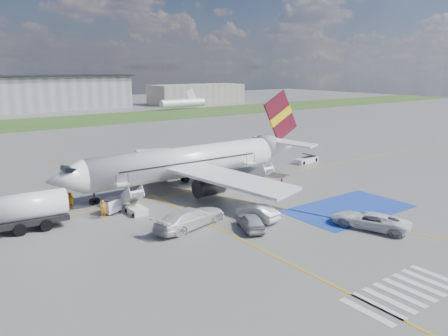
{
  "coord_description": "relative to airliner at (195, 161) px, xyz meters",
  "views": [
    {
      "loc": [
        -28.06,
        -32.77,
        15.17
      ],
      "look_at": [
        1.77,
        7.98,
        3.5
      ],
      "focal_mm": 35.0,
      "sensor_mm": 36.0,
      "label": 1
    }
  ],
  "objects": [
    {
      "name": "van_white_b",
      "position": [
        -8.44,
        -12.42,
        -2.15
      ],
      "size": [
        6.79,
        4.07,
        2.49
      ],
      "primitive_type": "imported",
      "rotation": [
        0.0,
        0.0,
        1.82
      ],
      "color": "silver",
      "rests_on": "ground"
    },
    {
      "name": "crosswalk",
      "position": [
        -3.31,
        -32.0,
        -3.39
      ],
      "size": [
        9.0,
        4.0,
        0.01
      ],
      "color": "silver",
      "rests_on": "ground"
    },
    {
      "name": "airliner",
      "position": [
        0.0,
        0.0,
        0.0
      ],
      "size": [
        36.81,
        32.95,
        11.92
      ],
      "color": "white",
      "rests_on": "ground"
    },
    {
      "name": "airstairs_fwd",
      "position": [
        -11.01,
        -5.3,
        -2.77
      ],
      "size": [
        1.9,
        5.2,
        3.6
      ],
      "color": "white",
      "rests_on": "ground"
    },
    {
      "name": "taxiway_line_cross",
      "position": [
        -6.51,
        -24.0,
        -3.39
      ],
      "size": [
        0.2,
        60.0,
        0.01
      ],
      "primitive_type": "cube",
      "color": "gold",
      "rests_on": "ground"
    },
    {
      "name": "ground",
      "position": [
        -1.51,
        -14.0,
        -3.39
      ],
      "size": [
        400.0,
        400.0,
        0.0
      ],
      "primitive_type": "plane",
      "color": "#60605E",
      "rests_on": "ground"
    },
    {
      "name": "van_white_a",
      "position": [
        5.3,
        -22.96,
        -2.35
      ],
      "size": [
        4.27,
        6.12,
        2.09
      ],
      "primitive_type": "imported",
      "rotation": [
        0.0,
        0.0,
        3.48
      ],
      "color": "white",
      "rests_on": "ground"
    },
    {
      "name": "crew_fwd",
      "position": [
        -14.32,
        -4.88,
        -2.46
      ],
      "size": [
        0.8,
        0.65,
        1.87
      ],
      "primitive_type": "imported",
      "rotation": [
        0.0,
        0.0,
        0.35
      ],
      "color": "orange",
      "rests_on": "ground"
    },
    {
      "name": "terminal_centre",
      "position": [
        18.49,
        121.0,
        2.61
      ],
      "size": [
        48.0,
        18.0,
        12.0
      ],
      "primitive_type": "cube",
      "color": "gray",
      "rests_on": "ground"
    },
    {
      "name": "crew_aft",
      "position": [
        7.65,
        -8.27,
        -2.58
      ],
      "size": [
        0.47,
        0.99,
        1.63
      ],
      "primitive_type": "imported",
      "rotation": [
        0.0,
        0.0,
        1.65
      ],
      "color": "#DA560B",
      "rests_on": "ground"
    },
    {
      "name": "gpu_cart",
      "position": [
        -13.07,
        -3.91,
        -2.66
      ],
      "size": [
        2.26,
        1.9,
        1.62
      ],
      "rotation": [
        0.0,
        0.0,
        0.43
      ],
      "color": "white",
      "rests_on": "ground"
    },
    {
      "name": "airstairs_aft",
      "position": [
        7.49,
        -5.3,
        -2.77
      ],
      "size": [
        1.9,
        5.2,
        3.6
      ],
      "color": "white",
      "rests_on": "ground"
    },
    {
      "name": "car_silver_a",
      "position": [
        -4.18,
        -16.43,
        -2.61
      ],
      "size": [
        3.5,
        4.97,
        1.57
      ],
      "primitive_type": "imported",
      "rotation": [
        0.0,
        0.0,
        2.74
      ],
      "color": "#A9AAB0",
      "rests_on": "ground"
    },
    {
      "name": "fuel_tanker",
      "position": [
        -23.02,
        -3.77,
        -1.87
      ],
      "size": [
        10.79,
        3.8,
        3.61
      ],
      "rotation": [
        0.0,
        0.0,
        -0.08
      ],
      "color": "black",
      "rests_on": "ground"
    },
    {
      "name": "staging_box",
      "position": [
        8.49,
        -18.0,
        -3.39
      ],
      "size": [
        14.0,
        8.0,
        0.01
      ],
      "primitive_type": "cube",
      "color": "#1B3CA7",
      "rests_on": "ground"
    },
    {
      "name": "car_silver_b",
      "position": [
        -1.93,
        -14.76,
        -2.6
      ],
      "size": [
        2.3,
        5.01,
        1.59
      ],
      "primitive_type": "imported",
      "rotation": [
        0.0,
        0.0,
        3.27
      ],
      "color": "#A8ABAF",
      "rests_on": "ground"
    },
    {
      "name": "crew_nose",
      "position": [
        -16.12,
        0.18,
        -2.48
      ],
      "size": [
        0.77,
        0.95,
        1.83
      ],
      "primitive_type": "imported",
      "rotation": [
        0.0,
        0.0,
        -1.48
      ],
      "color": "orange",
      "rests_on": "ground"
    },
    {
      "name": "belt_loader",
      "position": [
        22.48,
        1.52,
        -3.01
      ],
      "size": [
        5.31,
        2.6,
        1.54
      ],
      "rotation": [
        0.0,
        0.0,
        0.17
      ],
      "color": "white",
      "rests_on": "ground"
    },
    {
      "name": "taxiway_line_main",
      "position": [
        -1.51,
        -2.0,
        -3.39
      ],
      "size": [
        120.0,
        0.2,
        0.01
      ],
      "primitive_type": "cube",
      "color": "gold",
      "rests_on": "ground"
    },
    {
      "name": "grass_strip",
      "position": [
        -1.51,
        81.0,
        -3.39
      ],
      "size": [
        400.0,
        30.0,
        0.01
      ],
      "primitive_type": "cube",
      "color": "#2D4C1E",
      "rests_on": "ground"
    },
    {
      "name": "taxiway_line_diag",
      "position": [
        -1.51,
        -2.0,
        -3.39
      ],
      "size": [
        20.71,
        56.45,
        0.01
      ],
      "primitive_type": "cube",
      "rotation": [
        0.0,
        0.0,
        0.35
      ],
      "color": "gold",
      "rests_on": "ground"
    },
    {
      "name": "terminal_east",
      "position": [
        73.49,
        114.0,
        0.61
      ],
      "size": [
        40.0,
        16.0,
        8.0
      ],
      "primitive_type": "cube",
      "color": "gray",
      "rests_on": "ground"
    }
  ]
}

